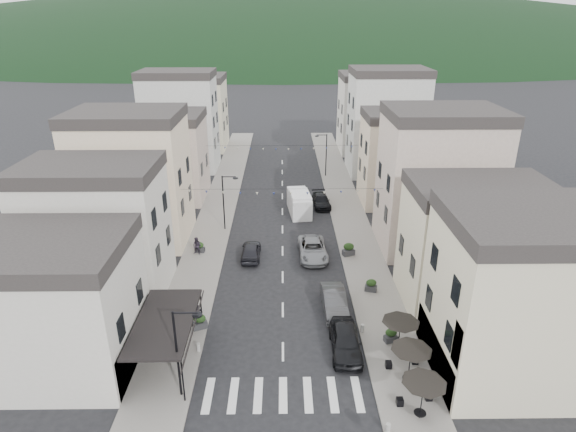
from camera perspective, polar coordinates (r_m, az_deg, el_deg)
name	(u,v)px	position (r m, az deg, el deg)	size (l,w,h in m)	color
ground	(283,421)	(29.48, -0.58, -23.09)	(700.00, 700.00, 0.00)	black
sidewalk_left	(219,208)	(57.07, -8.22, 0.93)	(4.00, 76.00, 0.12)	slate
sidewalk_right	(346,208)	(57.06, 6.88, 1.00)	(4.00, 76.00, 0.12)	slate
hill_backdrop	(282,49)	(321.17, -0.74, 19.14)	(640.00, 360.00, 70.00)	black
boutique_building	(35,312)	(34.44, -27.83, -10.03)	(12.00, 8.00, 8.00)	beige
bistro_building	(523,304)	(32.73, 26.04, -9.37)	(10.00, 8.00, 10.00)	beige
boutique_awning	(168,323)	(32.08, -13.99, -12.20)	(3.77, 7.50, 3.28)	black
buildings_row_left	(165,145)	(61.87, -14.40, 8.10)	(10.20, 54.16, 14.00)	beige
buildings_row_right	(401,146)	(60.73, 13.25, 8.13)	(10.20, 54.16, 14.50)	beige
cafe_terrace	(411,353)	(30.92, 14.37, -15.50)	(2.50, 8.10, 2.53)	black
streetlamp_left_near	(181,345)	(29.08, -12.56, -14.74)	(1.70, 0.56, 6.00)	black
streetlamp_left_far	(226,197)	(50.00, -7.37, 2.24)	(1.70, 0.56, 6.00)	black
streetlamp_right_far	(324,151)	(67.06, 4.33, 7.73)	(1.70, 0.56, 6.00)	black
bollards	(283,351)	(33.27, -0.61, -15.75)	(11.66, 10.26, 0.60)	gray
bunting_near	(282,192)	(45.23, -0.69, 2.81)	(19.00, 0.28, 0.62)	black
bunting_far	(282,148)	(60.50, -0.70, 8.03)	(19.00, 0.28, 0.62)	black
parked_car_a	(346,341)	(33.66, 6.84, -14.49)	(1.99, 4.96, 1.69)	black
parked_car_b	(334,301)	(37.59, 5.51, -10.05)	(1.71, 4.91, 1.62)	#313134
parked_car_c	(313,249)	(45.26, 2.94, -3.94)	(2.56, 5.56, 1.54)	gray
parked_car_d	(321,201)	(57.14, 3.94, 1.82)	(1.91, 4.69, 1.36)	black
parked_car_e	(251,251)	(45.11, -4.41, -4.13)	(1.74, 4.33, 1.48)	black
delivery_van	(299,202)	(54.83, 1.35, 1.62)	(2.76, 5.70, 2.63)	silver
pedestrian_a	(199,316)	(35.94, -10.56, -11.63)	(0.68, 0.45, 1.87)	black
pedestrian_b	(197,246)	(46.16, -10.73, -3.50)	(0.83, 0.65, 1.71)	#27212C
planter_la	(200,321)	(36.07, -10.42, -12.19)	(1.18, 0.93, 1.17)	#2B2B2D
planter_lb	(200,247)	(46.69, -10.43, -3.65)	(0.99, 0.65, 1.02)	#29292C
planter_ra	(391,335)	(35.04, 12.10, -13.66)	(1.02, 0.75, 1.02)	#313234
planter_rb	(371,285)	(40.34, 9.82, -8.10)	(1.08, 0.78, 1.08)	#2F2F31
planter_rc	(349,249)	(45.64, 7.19, -3.93)	(1.26, 0.98, 1.25)	#313134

